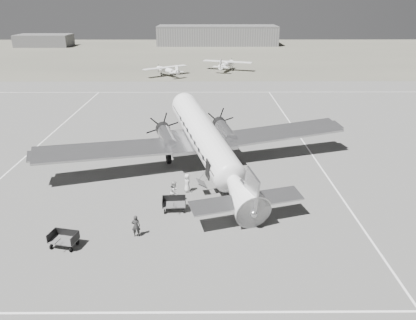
% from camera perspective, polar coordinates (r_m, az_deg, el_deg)
% --- Properties ---
extents(ground, '(260.00, 260.00, 0.00)m').
position_cam_1_polar(ground, '(34.30, -1.61, -4.70)').
color(ground, slate).
rests_on(ground, ground).
extents(taxi_line_near, '(60.00, 0.15, 0.01)m').
position_cam_1_polar(taxi_line_near, '(22.63, -2.36, -20.63)').
color(taxi_line_near, white).
rests_on(taxi_line_near, ground).
extents(taxi_line_right, '(0.15, 80.00, 0.01)m').
position_cam_1_polar(taxi_line_right, '(36.08, 17.87, -4.41)').
color(taxi_line_right, white).
rests_on(taxi_line_right, ground).
extents(taxi_line_left, '(0.15, 60.00, 0.01)m').
position_cam_1_polar(taxi_line_left, '(47.36, -23.69, 1.03)').
color(taxi_line_left, white).
rests_on(taxi_line_left, ground).
extents(taxi_line_horizon, '(90.00, 0.15, 0.01)m').
position_cam_1_polar(taxi_line_horizon, '(72.35, -0.98, 9.52)').
color(taxi_line_horizon, white).
rests_on(taxi_line_horizon, ground).
extents(grass_infield, '(260.00, 90.00, 0.01)m').
position_cam_1_polar(grass_infield, '(126.65, -0.73, 14.76)').
color(grass_infield, '#615F51').
rests_on(grass_infield, ground).
extents(hangar_main, '(42.00, 14.00, 6.60)m').
position_cam_1_polar(hangar_main, '(151.26, 1.30, 17.14)').
color(hangar_main, slate).
rests_on(hangar_main, ground).
extents(shed_secondary, '(18.00, 10.00, 4.00)m').
position_cam_1_polar(shed_secondary, '(156.59, -22.05, 15.33)').
color(shed_secondary, '#525252').
rests_on(shed_secondary, ground).
extents(dc3_airliner, '(36.08, 29.89, 5.91)m').
position_cam_1_polar(dc3_airliner, '(36.89, -0.02, 2.24)').
color(dc3_airliner, '#ACACAE').
rests_on(dc3_airliner, ground).
extents(light_plane_left, '(13.34, 12.97, 2.15)m').
position_cam_1_polar(light_plane_left, '(88.31, -5.82, 12.34)').
color(light_plane_left, white).
rests_on(light_plane_left, ground).
extents(light_plane_right, '(14.12, 12.83, 2.40)m').
position_cam_1_polar(light_plane_right, '(94.97, 2.65, 13.16)').
color(light_plane_right, white).
rests_on(light_plane_right, ground).
extents(baggage_cart_near, '(1.99, 1.47, 1.08)m').
position_cam_1_polar(baggage_cart_near, '(31.49, -4.79, -6.22)').
color(baggage_cart_near, '#525252').
rests_on(baggage_cart_near, ground).
extents(baggage_cart_far, '(2.12, 1.71, 1.05)m').
position_cam_1_polar(baggage_cart_far, '(28.72, -19.63, -10.54)').
color(baggage_cart_far, '#525252').
rests_on(baggage_cart_far, ground).
extents(ground_crew, '(0.62, 0.43, 1.62)m').
position_cam_1_polar(ground_crew, '(28.49, -10.10, -9.11)').
color(ground_crew, '#292929').
rests_on(ground_crew, ground).
extents(ramp_agent, '(0.90, 1.05, 1.88)m').
position_cam_1_polar(ramp_agent, '(32.50, -4.73, -4.49)').
color(ramp_agent, '#BCBCBA').
rests_on(ramp_agent, ground).
extents(passenger, '(0.58, 0.83, 1.61)m').
position_cam_1_polar(passenger, '(34.28, -2.95, -3.24)').
color(passenger, silver).
rests_on(passenger, ground).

